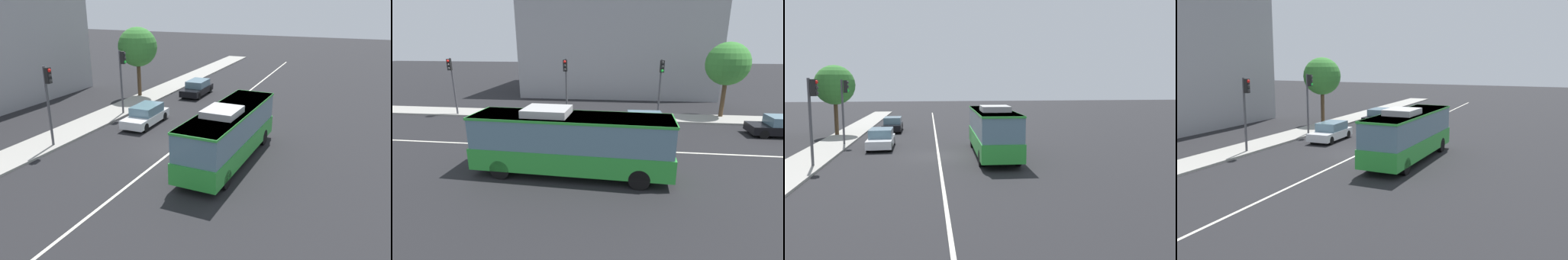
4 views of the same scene
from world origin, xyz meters
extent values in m
plane|color=black|center=(0.00, 0.00, 0.00)|extent=(160.00, 160.00, 0.00)
cube|color=#9E9B93|center=(0.00, 8.21, 0.07)|extent=(80.00, 2.85, 0.14)
cube|color=silver|center=(0.00, 0.00, 0.01)|extent=(76.00, 0.16, 0.01)
cube|color=green|center=(-0.31, -3.66, 0.98)|extent=(10.09, 2.90, 1.10)
cube|color=slate|center=(-0.31, -3.66, 2.31)|extent=(9.89, 2.82, 1.58)
cube|color=green|center=(-0.31, -3.66, 3.04)|extent=(9.99, 2.87, 0.12)
cube|color=#B2B2B2|center=(-1.51, -3.61, 3.28)|extent=(2.27, 1.89, 0.36)
cylinder|color=black|center=(3.13, -2.70, 0.50)|extent=(1.01, 0.34, 1.00)
cylinder|color=black|center=(3.04, -4.90, 0.50)|extent=(1.01, 0.34, 1.00)
cylinder|color=black|center=(-3.67, -2.42, 0.50)|extent=(1.01, 0.34, 1.00)
cylinder|color=black|center=(-3.76, -4.62, 0.50)|extent=(1.01, 0.34, 1.00)
cube|color=white|center=(3.64, 4.23, 0.52)|extent=(4.54, 1.91, 0.60)
cube|color=slate|center=(3.89, 4.23, 1.14)|extent=(2.56, 1.72, 0.64)
cylinder|color=black|center=(2.16, 3.39, 0.32)|extent=(0.65, 0.24, 0.64)
cylinder|color=black|center=(2.12, 4.99, 0.32)|extent=(0.65, 0.24, 0.64)
cylinder|color=black|center=(5.16, 3.47, 0.32)|extent=(0.65, 0.24, 0.64)
cylinder|color=black|center=(5.11, 5.06, 0.32)|extent=(0.65, 0.24, 0.64)
cube|color=black|center=(13.66, 4.27, 0.52)|extent=(4.52, 1.85, 0.60)
cube|color=slate|center=(13.91, 4.27, 1.14)|extent=(2.54, 1.69, 0.64)
cylinder|color=black|center=(12.17, 3.45, 0.32)|extent=(0.64, 0.23, 0.64)
cylinder|color=black|center=(12.15, 5.05, 0.32)|extent=(0.64, 0.23, 0.64)
cylinder|color=black|center=(15.17, 3.48, 0.32)|extent=(0.64, 0.23, 0.64)
cylinder|color=black|center=(15.15, 5.08, 0.32)|extent=(0.64, 0.23, 0.64)
cylinder|color=#47474C|center=(-2.69, 7.35, 2.60)|extent=(0.16, 0.16, 5.20)
cube|color=black|center=(-2.71, 7.08, 4.65)|extent=(0.33, 0.29, 0.96)
sphere|color=red|center=(-2.71, 6.93, 4.97)|extent=(0.22, 0.22, 0.22)
sphere|color=#2D2D2D|center=(-2.71, 6.93, 4.65)|extent=(0.22, 0.22, 0.22)
sphere|color=#2D2D2D|center=(-2.71, 6.93, 4.33)|extent=(0.22, 0.22, 0.22)
cylinder|color=#47474C|center=(5.23, 7.28, 2.60)|extent=(0.16, 0.16, 5.20)
cube|color=black|center=(5.26, 7.00, 4.65)|extent=(0.34, 0.31, 0.96)
sphere|color=#2D2D2D|center=(5.27, 6.85, 4.97)|extent=(0.22, 0.22, 0.22)
sphere|color=#2D2D2D|center=(5.27, 6.85, 4.65)|extent=(0.22, 0.22, 0.22)
sphere|color=#1ED838|center=(5.27, 6.85, 4.33)|extent=(0.22, 0.22, 0.22)
cylinder|color=#4C3823|center=(11.00, 9.15, 1.70)|extent=(0.36, 0.36, 3.39)
sphere|color=#387F33|center=(11.00, 9.15, 4.76)|extent=(3.64, 3.64, 3.64)
cube|color=slate|center=(12.94, 25.10, 2.11)|extent=(0.19, 16.00, 1.50)
cube|color=slate|center=(12.94, 25.10, 5.51)|extent=(0.19, 16.00, 1.50)
cube|color=slate|center=(12.94, 25.10, 8.91)|extent=(0.19, 16.00, 1.50)
cube|color=slate|center=(12.94, 25.10, 12.31)|extent=(0.19, 16.00, 1.50)
camera|label=1|loc=(-20.15, -10.01, 9.03)|focal=35.15mm
camera|label=2|loc=(2.11, -16.83, 6.54)|focal=26.02mm
camera|label=3|loc=(-25.19, 0.63, 4.88)|focal=34.42mm
camera|label=4|loc=(-26.28, -12.37, 6.52)|focal=39.99mm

